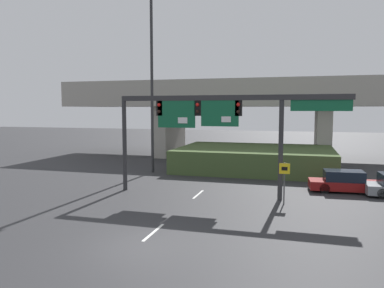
% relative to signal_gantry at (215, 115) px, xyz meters
% --- Properties ---
extents(ground_plane, '(160.00, 160.00, 0.00)m').
position_rel_signal_gantry_xyz_m(ground_plane, '(-1.08, -9.27, -5.04)').
color(ground_plane, '#2D2D30').
extents(lane_markings, '(0.14, 40.73, 0.01)m').
position_rel_signal_gantry_xyz_m(lane_markings, '(-1.08, 3.93, -5.04)').
color(lane_markings, silver).
rests_on(lane_markings, ground).
extents(signal_gantry, '(14.26, 0.44, 6.28)m').
position_rel_signal_gantry_xyz_m(signal_gantry, '(0.00, 0.00, 0.00)').
color(signal_gantry, '#2D2D30').
rests_on(signal_gantry, ground).
extents(speed_limit_sign, '(0.60, 0.11, 2.40)m').
position_rel_signal_gantry_xyz_m(speed_limit_sign, '(4.27, -0.91, -3.47)').
color(speed_limit_sign, '#4C4C4C').
rests_on(speed_limit_sign, ground).
extents(highway_light_pole_near, '(0.70, 0.36, 15.22)m').
position_rel_signal_gantry_xyz_m(highway_light_pole_near, '(-7.03, 7.12, 2.95)').
color(highway_light_pole_near, '#2D2D30').
rests_on(highway_light_pole_near, ground).
extents(overpass_bridge, '(40.06, 9.16, 8.48)m').
position_rel_signal_gantry_xyz_m(overpass_bridge, '(-1.08, 19.06, 1.09)').
color(overpass_bridge, '#A39E93').
rests_on(overpass_bridge, ground).
extents(grass_embankment, '(13.46, 9.49, 1.96)m').
position_rel_signal_gantry_xyz_m(grass_embankment, '(1.28, 10.99, -4.06)').
color(grass_embankment, '#42562D').
rests_on(grass_embankment, ground).
extents(parked_sedan_near_right, '(4.81, 2.05, 1.41)m').
position_rel_signal_gantry_xyz_m(parked_sedan_near_right, '(8.04, 3.46, -4.39)').
color(parked_sedan_near_right, maroon).
rests_on(parked_sedan_near_right, ground).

